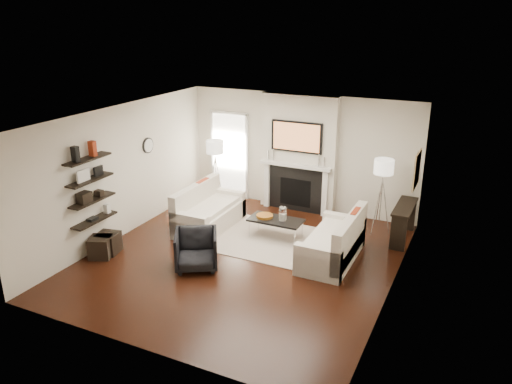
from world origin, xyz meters
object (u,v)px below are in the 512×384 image
at_px(loveseat_left_base, 210,218).
at_px(armchair, 196,248).
at_px(lamp_left_shade, 215,147).
at_px(lamp_right_shade, 384,167).
at_px(loveseat_right_base, 331,249).
at_px(ottoman_near, 108,243).
at_px(coffee_table, 276,220).

bearing_deg(loveseat_left_base, armchair, -67.11).
bearing_deg(loveseat_left_base, lamp_left_shade, 113.77).
relative_size(armchair, lamp_right_shade, 1.92).
relative_size(loveseat_right_base, lamp_left_shade, 4.50).
height_order(loveseat_right_base, lamp_left_shade, lamp_left_shade).
bearing_deg(loveseat_right_base, ottoman_near, -158.41).
height_order(loveseat_left_base, coffee_table, same).
bearing_deg(armchair, lamp_left_shade, 82.81).
bearing_deg(lamp_right_shade, armchair, -131.53).
xyz_separation_m(armchair, lamp_left_shade, (-1.25, 2.90, 1.07)).
xyz_separation_m(loveseat_left_base, loveseat_right_base, (2.83, -0.32, 0.00)).
bearing_deg(lamp_left_shade, ottoman_near, -101.23).
xyz_separation_m(lamp_left_shade, lamp_right_shade, (3.90, 0.09, 0.00)).
bearing_deg(loveseat_right_base, lamp_left_shade, 155.38).
xyz_separation_m(loveseat_right_base, lamp_right_shade, (0.53, 1.64, 1.24)).
xyz_separation_m(armchair, ottoman_near, (-1.87, -0.22, -0.18)).
bearing_deg(loveseat_right_base, coffee_table, 162.45).
height_order(loveseat_right_base, lamp_right_shade, lamp_right_shade).
distance_m(loveseat_left_base, loveseat_right_base, 2.85).
bearing_deg(armchair, loveseat_right_base, 2.18).
distance_m(armchair, ottoman_near, 1.89).
bearing_deg(coffee_table, lamp_left_shade, 151.20).
distance_m(coffee_table, lamp_left_shade, 2.56).
bearing_deg(loveseat_left_base, loveseat_right_base, -6.38).
bearing_deg(armchair, lamp_right_shade, 18.02).
distance_m(coffee_table, lamp_right_shade, 2.45).
height_order(armchair, lamp_right_shade, lamp_right_shade).
height_order(loveseat_left_base, lamp_left_shade, lamp_left_shade).
bearing_deg(lamp_right_shade, loveseat_right_base, -107.99).
relative_size(coffee_table, ottoman_near, 2.75).
relative_size(coffee_table, lamp_right_shade, 2.75).
height_order(coffee_table, lamp_right_shade, lamp_right_shade).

